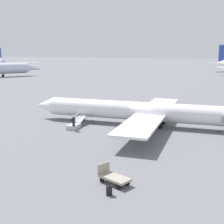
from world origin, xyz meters
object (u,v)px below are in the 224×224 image
object	(u,v)px
airplane_main	(149,112)
luggage_cart	(113,177)
passenger	(74,122)
suitcase	(109,190)
boarding_stairs	(75,125)

from	to	relation	value
airplane_main	luggage_cart	xyz separation A→B (m)	(-1.79, 16.86, -1.28)
passenger	suitcase	distance (m)	16.57
airplane_main	luggage_cart	distance (m)	17.00
boarding_stairs	luggage_cart	xyz separation A→B (m)	(-9.61, 12.85, 0.11)
passenger	luggage_cart	xyz separation A→B (m)	(-9.21, 11.74, -0.54)
boarding_stairs	suitcase	xyz separation A→B (m)	(-10.00, 14.61, -0.03)
passenger	suitcase	xyz separation A→B (m)	(-9.60, 13.49, -0.67)
airplane_main	passenger	distance (m)	9.05
airplane_main	suitcase	distance (m)	18.79
luggage_cart	passenger	bearing A→B (deg)	-29.23
airplane_main	passenger	bearing A→B (deg)	32.10
boarding_stairs	luggage_cart	bearing A→B (deg)	-145.73
luggage_cart	boarding_stairs	bearing A→B (deg)	-30.57
boarding_stairs	airplane_main	bearing A→B (deg)	-65.40
airplane_main	luggage_cart	bearing A→B (deg)	93.55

